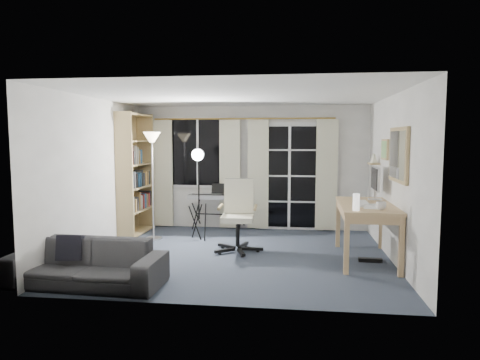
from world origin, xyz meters
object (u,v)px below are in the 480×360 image
object	(u,v)px
bookshelf	(132,177)
keyboard_piano	(219,198)
studio_light	(198,165)
desk	(366,211)
torchiere_lamp	(152,153)
monitor	(375,180)
mug	(381,205)
office_chair	(238,208)
sofa	(86,256)

from	to	relation	value
bookshelf	keyboard_piano	xyz separation A→B (m)	(1.54, 0.45, -0.42)
studio_light	keyboard_piano	bearing A→B (deg)	70.37
desk	torchiere_lamp	bearing A→B (deg)	167.62
keyboard_piano	monitor	xyz separation A→B (m)	(2.67, -1.27, 0.50)
monitor	torchiere_lamp	bearing A→B (deg)	175.13
torchiere_lamp	mug	distance (m)	3.89
office_chair	monitor	world-z (taller)	monitor
keyboard_piano	desk	size ratio (longest dim) A/B	0.75
studio_light	office_chair	xyz separation A→B (m)	(0.76, -0.54, -0.65)
monitor	mug	bearing A→B (deg)	-94.19
bookshelf	studio_light	world-z (taller)	bookshelf
keyboard_piano	torchiere_lamp	bearing A→B (deg)	-136.89
studio_light	monitor	size ratio (longest dim) A/B	2.74
mug	sofa	size ratio (longest dim) A/B	0.07
torchiere_lamp	studio_light	size ratio (longest dim) A/B	1.15
studio_light	mug	world-z (taller)	studio_light
sofa	mug	bearing A→B (deg)	18.08
torchiere_lamp	desk	size ratio (longest dim) A/B	1.20
torchiere_lamp	keyboard_piano	distance (m)	1.59
torchiere_lamp	desk	bearing A→B (deg)	-13.96
bookshelf	office_chair	bearing A→B (deg)	-21.32
bookshelf	keyboard_piano	distance (m)	1.66
torchiere_lamp	studio_light	bearing A→B (deg)	2.61
bookshelf	sofa	distance (m)	2.92
sofa	office_chair	bearing A→B (deg)	51.82
studio_light	sofa	distance (m)	2.74
keyboard_piano	desk	world-z (taller)	keyboard_piano
studio_light	mug	distance (m)	3.14
desk	mug	world-z (taller)	mug
keyboard_piano	office_chair	distance (m)	1.47
studio_light	monitor	distance (m)	2.92
studio_light	sofa	world-z (taller)	studio_light
studio_light	sofa	size ratio (longest dim) A/B	0.87
bookshelf	monitor	xyz separation A→B (m)	(4.21, -0.82, 0.08)
bookshelf	monitor	bearing A→B (deg)	-8.81
office_chair	desk	world-z (taller)	office_chair
keyboard_piano	mug	bearing A→B (deg)	-37.97
keyboard_piano	monitor	size ratio (longest dim) A/B	1.98
torchiere_lamp	office_chair	world-z (taller)	torchiere_lamp
bookshelf	keyboard_piano	size ratio (longest dim) A/B	1.90
keyboard_piano	sofa	size ratio (longest dim) A/B	0.63
office_chair	desk	size ratio (longest dim) A/B	0.72
studio_light	desk	size ratio (longest dim) A/B	1.05
torchiere_lamp	mug	bearing A→B (deg)	-20.86
mug	sofa	distance (m)	3.81
keyboard_piano	mug	world-z (taller)	mug
mug	sofa	xyz separation A→B (m)	(-3.63, -1.02, -0.53)
desk	sofa	xyz separation A→B (m)	(-3.53, -1.52, -0.36)
desk	monitor	bearing A→B (deg)	68.04
monitor	sofa	bearing A→B (deg)	-150.51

